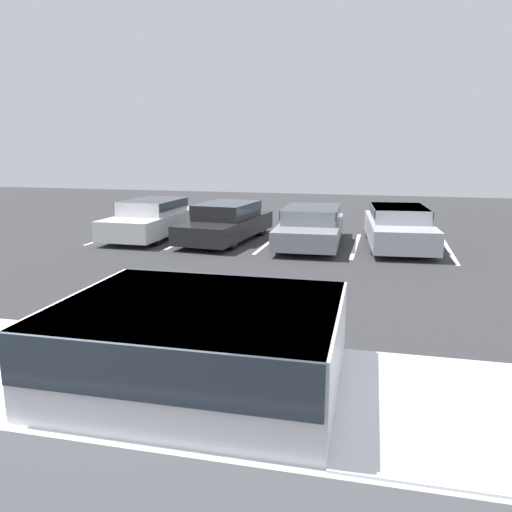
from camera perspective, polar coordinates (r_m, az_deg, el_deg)
ground_plane at (r=5.15m, az=-20.20°, el=-24.37°), size 60.00×60.00×0.00m
stall_stripe_a at (r=18.41m, az=-15.43°, el=2.42°), size 0.12×4.27×0.01m
stall_stripe_b at (r=17.21m, az=-7.40°, el=2.09°), size 0.12×4.27×0.01m
stall_stripe_c at (r=16.39m, az=1.62°, el=1.68°), size 0.12×4.27×0.01m
stall_stripe_d at (r=16.01m, az=11.32°, el=1.19°), size 0.12×4.27×0.01m
stall_stripe_e at (r=16.11m, az=21.19°, el=0.66°), size 0.12×4.27×0.01m
pickup_truck at (r=4.18m, az=-2.02°, el=-18.01°), size 6.08×2.07×1.84m
parked_sedan_a at (r=17.47m, az=-11.74°, el=4.34°), size 1.80×4.50×1.28m
parked_sedan_b at (r=16.51m, az=-3.38°, el=4.06°), size 2.14×4.71×1.24m
parked_sedan_c at (r=15.84m, az=6.31°, el=3.59°), size 2.05×4.73×1.19m
parked_sedan_d at (r=16.11m, az=15.96°, el=3.40°), size 2.23×4.90×1.24m
wheel_stop_curb at (r=19.49m, az=-3.73°, el=3.56°), size 1.91×0.20×0.14m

